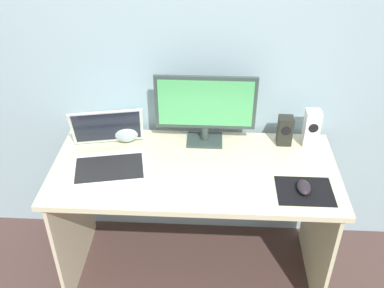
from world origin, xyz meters
TOP-DOWN VIEW (x-y plane):
  - ground_plane at (0.00, 0.00)m, footprint 8.00×8.00m
  - wall_back at (0.00, 0.37)m, footprint 6.00×0.04m
  - desk at (0.00, 0.00)m, footprint 1.36×0.63m
  - monitor at (0.04, 0.22)m, footprint 0.50×0.14m
  - speaker_right at (0.58, 0.23)m, footprint 0.07×0.08m
  - speaker_near_monitor at (0.45, 0.23)m, footprint 0.07×0.07m
  - laptop at (-0.41, 0.02)m, footprint 0.41×0.41m
  - fishbowl at (-0.36, 0.22)m, footprint 0.16×0.16m
  - keyboard_external at (0.01, -0.17)m, footprint 0.38×0.12m
  - mousepad at (0.50, -0.15)m, footprint 0.25×0.20m
  - mouse at (0.49, -0.15)m, footprint 0.06×0.10m

SIDE VIEW (x-z plane):
  - ground_plane at x=0.00m, z-range 0.00..0.00m
  - desk at x=0.00m, z-range 0.21..0.94m
  - mousepad at x=0.50m, z-range 0.73..0.73m
  - keyboard_external at x=0.01m, z-range 0.73..0.74m
  - mouse at x=0.49m, z-range 0.73..0.77m
  - laptop at x=-0.41m, z-range 0.66..0.90m
  - fishbowl at x=-0.36m, z-range 0.73..0.88m
  - speaker_near_monitor at x=0.45m, z-range 0.73..0.89m
  - speaker_right at x=0.58m, z-range 0.73..0.92m
  - monitor at x=0.04m, z-range 0.75..1.12m
  - wall_back at x=0.00m, z-range 0.00..2.50m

